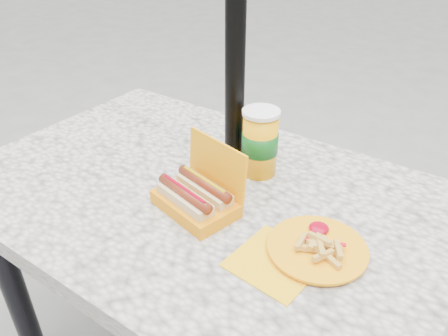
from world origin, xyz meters
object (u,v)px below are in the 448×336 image
Objects in this scene: hotdog_box at (197,196)px; fries_plate at (314,249)px; soda_cup at (260,142)px; umbrella_pole at (236,32)px.

hotdog_box is 0.82× the size of fries_plate.
fries_plate is at bearing -38.38° from soda_cup.
soda_cup reaches higher than hotdog_box.
soda_cup is at bearing 94.16° from hotdog_box.
umbrella_pole is 10.20× the size of hotdog_box.
soda_cup reaches higher than fries_plate.
umbrella_pole is 0.52m from fries_plate.
hotdog_box is 1.21× the size of soda_cup.
soda_cup is at bearing 141.62° from fries_plate.
umbrella_pole is 0.27m from soda_cup.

